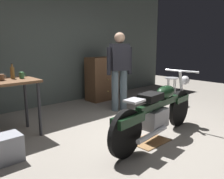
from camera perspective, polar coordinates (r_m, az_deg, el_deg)
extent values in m
plane|color=gray|center=(3.82, 6.93, -11.21)|extent=(12.00, 12.00, 0.00)
cube|color=#56605B|center=(5.75, -14.89, 11.85)|extent=(8.00, 0.12, 3.10)
cylinder|color=#2D2D33|center=(3.86, -17.22, -4.62)|extent=(0.05, 0.05, 0.86)
cylinder|color=#2D2D33|center=(4.32, -20.21, -3.14)|extent=(0.05, 0.05, 0.86)
cylinder|color=black|center=(4.31, 16.00, -4.43)|extent=(0.64, 0.14, 0.64)
cylinder|color=black|center=(3.04, 3.37, -10.67)|extent=(0.64, 0.14, 0.64)
cube|color=black|center=(4.27, 16.12, -2.15)|extent=(0.45, 0.19, 0.10)
cube|color=black|center=(3.01, 3.99, -7.29)|extent=(0.54, 0.24, 0.12)
cube|color=gray|center=(3.60, 10.44, -6.94)|extent=(0.47, 0.29, 0.28)
cube|color=black|center=(3.63, 11.36, -3.39)|extent=(1.10, 0.23, 0.10)
ellipsoid|color=black|center=(3.76, 12.94, -0.58)|extent=(0.46, 0.27, 0.20)
cube|color=black|center=(3.38, 9.37, -1.77)|extent=(0.39, 0.28, 0.10)
cube|color=silver|center=(3.05, 5.45, -2.71)|extent=(0.26, 0.23, 0.03)
cylinder|color=silver|center=(4.29, 16.57, 0.00)|extent=(0.27, 0.08, 0.68)
cylinder|color=silver|center=(4.21, 16.60, 4.33)|extent=(0.10, 0.60, 0.03)
sphere|color=silver|center=(4.37, 17.33, 2.16)|extent=(0.16, 0.16, 0.16)
cylinder|color=silver|center=(3.33, 9.82, -10.64)|extent=(0.70, 0.15, 0.07)
cylinder|color=slate|center=(5.12, 2.83, -0.17)|extent=(0.15, 0.15, 0.88)
cylinder|color=slate|center=(5.04, 0.75, -0.33)|extent=(0.15, 0.15, 0.88)
cube|color=#26262D|center=(4.99, 1.85, 7.88)|extent=(0.43, 0.35, 0.56)
cylinder|color=#26262D|center=(5.09, 4.36, 7.02)|extent=(0.09, 0.09, 0.58)
cylinder|color=#26262D|center=(4.91, -0.77, 6.89)|extent=(0.09, 0.09, 0.58)
sphere|color=tan|center=(4.98, 1.88, 12.48)|extent=(0.22, 0.22, 0.22)
cylinder|color=#B2B2B7|center=(5.78, 14.33, 2.72)|extent=(0.32, 0.32, 0.02)
cylinder|color=#B2B2B7|center=(5.93, 14.77, -0.24)|extent=(0.02, 0.02, 0.62)
cylinder|color=#B2B2B7|center=(5.90, 13.29, -0.23)|extent=(0.02, 0.02, 0.62)
cylinder|color=#B2B2B7|center=(5.75, 13.58, -0.54)|extent=(0.02, 0.02, 0.62)
cylinder|color=#B2B2B7|center=(5.78, 15.09, -0.55)|extent=(0.02, 0.02, 0.62)
cube|color=brown|center=(6.05, -2.43, 2.66)|extent=(0.80, 0.44, 1.10)
sphere|color=tan|center=(5.84, -0.99, 5.32)|extent=(0.04, 0.04, 0.04)
sphere|color=tan|center=(5.88, -0.98, 2.41)|extent=(0.04, 0.04, 0.04)
sphere|color=tan|center=(5.93, -0.97, -0.45)|extent=(0.04, 0.04, 0.04)
cube|color=olive|center=(3.64, 9.13, -12.31)|extent=(0.56, 0.40, 0.01)
cube|color=gray|center=(3.27, -25.13, -12.99)|extent=(0.44, 0.32, 0.34)
cylinder|color=#3D7F4C|center=(3.97, -21.13, 3.25)|extent=(0.07, 0.07, 0.10)
torus|color=#3D7F4C|center=(3.99, -20.58, 3.39)|extent=(0.06, 0.01, 0.06)
cylinder|color=brown|center=(3.87, -25.29, 2.68)|extent=(0.08, 0.08, 0.10)
torus|color=brown|center=(3.88, -24.63, 2.83)|extent=(0.05, 0.01, 0.05)
cylinder|color=olive|center=(4.00, -23.05, 3.71)|extent=(0.06, 0.06, 0.18)
cylinder|color=olive|center=(3.99, -23.18, 5.35)|extent=(0.03, 0.03, 0.05)
cylinder|color=black|center=(3.99, -23.21, 5.78)|extent=(0.03, 0.03, 0.01)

